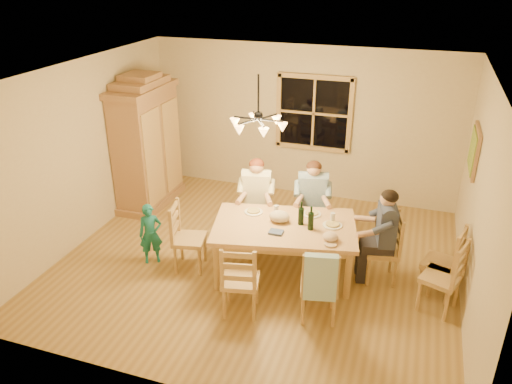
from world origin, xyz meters
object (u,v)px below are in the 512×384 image
(chandelier, at_px, (258,123))
(chair_spare_front, at_px, (439,288))
(dining_table, at_px, (284,231))
(chair_spare_back, at_px, (439,273))
(wine_bottle_b, at_px, (311,218))
(chair_end_left, at_px, (190,249))
(chair_far_left, at_px, (256,222))
(chair_end_right, at_px, (381,260))
(wine_bottle_a, at_px, (301,213))
(chair_near_right, at_px, (318,296))
(armoire, at_px, (147,146))
(chair_near_left, at_px, (241,291))
(adult_slate_man, at_px, (385,225))
(child, at_px, (151,234))
(adult_plaid_man, at_px, (313,192))
(chair_far_right, at_px, (311,224))
(adult_woman, at_px, (256,190))

(chandelier, bearing_deg, chair_spare_front, -7.33)
(dining_table, bearing_deg, chair_spare_back, 5.42)
(wine_bottle_b, bearing_deg, chair_end_left, -170.45)
(chair_far_left, distance_m, wine_bottle_b, 1.41)
(chair_end_left, bearing_deg, chair_far_left, 136.74)
(chair_end_right, relative_size, wine_bottle_a, 3.00)
(wine_bottle_a, bearing_deg, chair_end_left, -166.04)
(chair_near_right, bearing_deg, armoire, 135.71)
(chair_near_left, xyz_separation_m, chair_spare_back, (2.30, 1.16, 0.00))
(dining_table, xyz_separation_m, chair_near_left, (-0.27, -0.97, -0.36))
(adult_slate_man, bearing_deg, chair_end_right, 74.13)
(wine_bottle_a, bearing_deg, dining_table, -156.07)
(chair_end_left, xyz_separation_m, child, (-0.59, -0.03, 0.15))
(chair_near_right, distance_m, wine_bottle_b, 1.03)
(chair_far_left, relative_size, wine_bottle_a, 3.00)
(chair_end_left, xyz_separation_m, wine_bottle_a, (1.48, 0.37, 0.62))
(dining_table, xyz_separation_m, chair_spare_front, (2.02, -0.14, -0.36))
(dining_table, relative_size, chair_spare_back, 2.11)
(chair_near_right, bearing_deg, chair_end_right, 46.74)
(chair_end_left, bearing_deg, adult_slate_man, 90.00)
(chair_end_right, bearing_deg, adult_plaid_man, 46.64)
(armoire, xyz_separation_m, dining_table, (2.85, -1.42, -0.40))
(adult_plaid_man, relative_size, wine_bottle_b, 2.65)
(chair_far_left, height_order, child, chair_far_left)
(chair_end_right, bearing_deg, chair_far_left, 63.43)
(armoire, xyz_separation_m, adult_plaid_man, (3.02, -0.47, -0.22))
(chair_near_left, bearing_deg, chair_spare_front, 7.52)
(child, bearing_deg, chair_spare_front, -30.72)
(wine_bottle_a, bearing_deg, chair_far_right, 92.14)
(armoire, height_order, chair_end_right, armoire)
(chair_near_right, height_order, child, chair_near_right)
(chandelier, relative_size, chair_spare_front, 0.78)
(wine_bottle_b, distance_m, chair_spare_back, 1.79)
(armoire, xyz_separation_m, chair_near_right, (3.50, -2.19, -0.75))
(chandelier, relative_size, wine_bottle_a, 2.33)
(adult_plaid_man, distance_m, chair_spare_front, 2.22)
(chair_far_left, distance_m, chair_end_left, 1.22)
(armoire, distance_m, chair_spare_back, 5.08)
(child, bearing_deg, chair_near_left, -55.58)
(chair_end_right, distance_m, adult_slate_man, 0.54)
(chair_far_left, height_order, chair_near_right, same)
(adult_woman, xyz_separation_m, chair_spare_front, (2.67, -0.91, -0.54))
(chair_near_left, height_order, chair_spare_back, same)
(child, relative_size, chair_spare_front, 0.91)
(armoire, bearing_deg, dining_table, -26.43)
(chair_spare_back, bearing_deg, adult_slate_man, 98.63)
(chair_near_right, relative_size, chair_spare_front, 1.00)
(chair_end_left, xyz_separation_m, adult_slate_man, (2.56, 0.56, 0.54))
(armoire, relative_size, child, 2.56)
(dining_table, xyz_separation_m, chair_end_right, (1.28, 0.28, -0.36))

